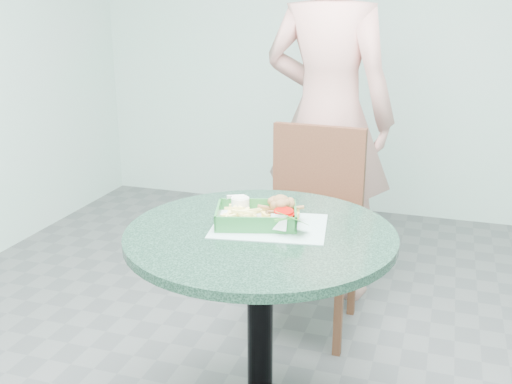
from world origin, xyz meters
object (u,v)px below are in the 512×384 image
(diner_person, at_px, (329,74))
(crab_sandwich, at_px, (282,215))
(cafe_table, at_px, (260,284))
(dining_chair, at_px, (312,215))
(food_basket, at_px, (256,224))
(sauce_ramekin, at_px, (247,206))

(diner_person, distance_m, crab_sandwich, 1.16)
(crab_sandwich, bearing_deg, diner_person, 93.78)
(cafe_table, relative_size, crab_sandwich, 6.83)
(dining_chair, height_order, food_basket, dining_chair)
(cafe_table, relative_size, dining_chair, 0.94)
(diner_person, height_order, sauce_ramekin, diner_person)
(sauce_ramekin, bearing_deg, diner_person, 86.54)
(dining_chair, xyz_separation_m, crab_sandwich, (0.06, -0.76, 0.27))
(dining_chair, bearing_deg, sauce_ramekin, -92.33)
(diner_person, distance_m, food_basket, 1.20)
(diner_person, bearing_deg, sauce_ramekin, 96.72)
(cafe_table, bearing_deg, dining_chair, 90.99)
(crab_sandwich, relative_size, sauce_ramekin, 2.07)
(cafe_table, distance_m, food_basket, 0.20)
(diner_person, bearing_deg, cafe_table, 101.39)
(diner_person, xyz_separation_m, sauce_ramekin, (-0.06, -1.06, -0.33))
(sauce_ramekin, bearing_deg, cafe_table, -55.83)
(diner_person, relative_size, food_basket, 8.65)
(dining_chair, bearing_deg, crab_sandwich, -81.60)
(diner_person, bearing_deg, food_basket, 99.87)
(cafe_table, bearing_deg, diner_person, 91.21)
(crab_sandwich, bearing_deg, dining_chair, 94.72)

